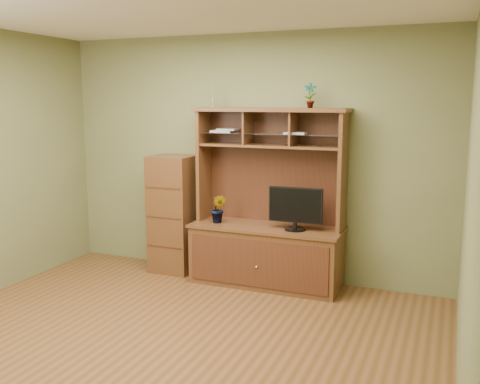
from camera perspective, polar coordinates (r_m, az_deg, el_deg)
The scene contains 8 objects.
room at distance 4.21m, azimuth -8.84°, elevation 1.06°, with size 4.54×4.04×2.74m.
media_hutch at distance 5.79m, azimuth 2.89°, elevation -4.81°, with size 1.66×0.61×1.90m.
monitor at distance 5.53m, azimuth 5.92°, elevation -1.68°, with size 0.56×0.22×0.45m.
orchid_plant at distance 5.84m, azimuth -2.30°, elevation -1.80°, with size 0.17×0.14×0.31m, color #35581E.
top_plant at distance 5.55m, azimuth 7.47°, elevation 10.20°, with size 0.13×0.09×0.26m, color #3B6D26.
reed_diffuser at distance 5.92m, azimuth -2.87°, elevation 10.03°, with size 0.05×0.05×0.27m.
magazines at distance 5.78m, azimuth 0.75°, elevation 6.50°, with size 1.07×0.20×0.04m.
side_cabinet at distance 6.25m, azimuth -7.12°, elevation -2.33°, with size 0.48×0.44×1.35m.
Camera 1 is at (2.14, -3.57, 1.98)m, focal length 40.00 mm.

